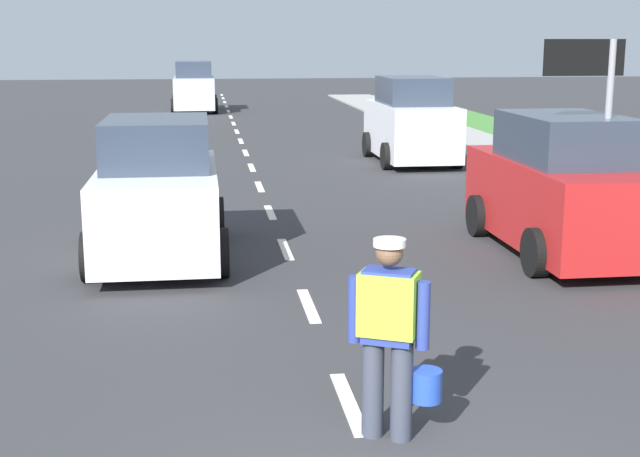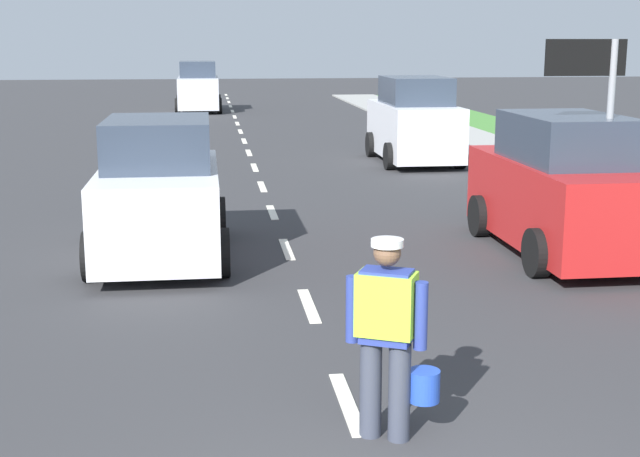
% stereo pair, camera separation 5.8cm
% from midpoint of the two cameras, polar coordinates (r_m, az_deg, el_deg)
% --- Properties ---
extents(ground_plane, '(96.00, 96.00, 0.00)m').
position_cam_midpoint_polar(ground_plane, '(25.89, -4.56, 4.94)').
color(ground_plane, '#333335').
extents(lane_center_line, '(0.14, 46.40, 0.01)m').
position_cam_midpoint_polar(lane_center_line, '(30.05, -4.96, 5.93)').
color(lane_center_line, silver).
rests_on(lane_center_line, ground).
extents(road_worker, '(0.75, 0.45, 1.67)m').
position_cam_midpoint_polar(road_worker, '(7.17, 4.69, -6.45)').
color(road_worker, '#383D4C').
rests_on(road_worker, ground).
extents(lane_direction_sign, '(1.16, 0.11, 3.20)m').
position_cam_midpoint_polar(lane_direction_sign, '(13.03, 17.33, 8.04)').
color(lane_direction_sign, gray).
rests_on(lane_direction_sign, ground).
extents(car_parked_curbside, '(1.90, 4.21, 2.11)m').
position_cam_midpoint_polar(car_parked_curbside, '(13.85, 15.39, 2.42)').
color(car_parked_curbside, red).
rests_on(car_parked_curbside, ground).
extents(car_parked_far, '(2.02, 4.08, 2.24)m').
position_cam_midpoint_polar(car_parked_far, '(23.57, 6.14, 6.75)').
color(car_parked_far, silver).
rests_on(car_parked_far, ground).
extents(car_oncoming_lead, '(1.96, 3.94, 2.06)m').
position_cam_midpoint_polar(car_oncoming_lead, '(13.33, -10.13, 2.19)').
color(car_oncoming_lead, silver).
rests_on(car_oncoming_lead, ground).
extents(car_oncoming_third, '(2.02, 4.03, 2.22)m').
position_cam_midpoint_polar(car_oncoming_third, '(40.49, -7.78, 8.91)').
color(car_oncoming_third, silver).
rests_on(car_oncoming_third, ground).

